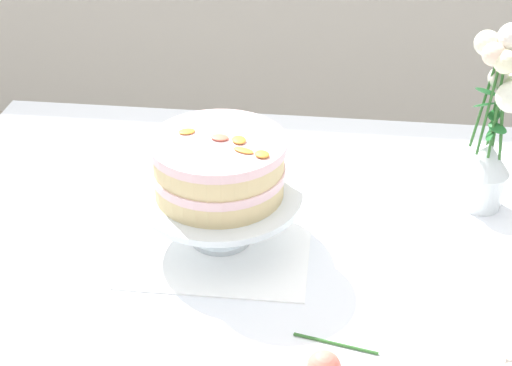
% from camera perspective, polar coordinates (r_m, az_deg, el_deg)
% --- Properties ---
extents(dining_table, '(1.40, 1.00, 0.74)m').
position_cam_1_polar(dining_table, '(1.42, 1.56, -8.02)').
color(dining_table, white).
rests_on(dining_table, ground).
extents(linen_napkin, '(0.32, 0.32, 0.00)m').
position_cam_1_polar(linen_napkin, '(1.39, -2.62, -4.17)').
color(linen_napkin, white).
rests_on(linen_napkin, dining_table).
extents(cake_stand, '(0.29, 0.29, 0.10)m').
position_cam_1_polar(cake_stand, '(1.34, -2.70, -1.34)').
color(cake_stand, silver).
rests_on(cake_stand, linen_napkin).
extents(layer_cake, '(0.23, 0.23, 0.11)m').
position_cam_1_polar(layer_cake, '(1.30, -2.77, 1.24)').
color(layer_cake, beige).
rests_on(layer_cake, cake_stand).
extents(flower_vase, '(0.10, 0.10, 0.36)m').
position_cam_1_polar(flower_vase, '(1.46, 17.13, 3.72)').
color(flower_vase, silver).
rests_on(flower_vase, dining_table).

